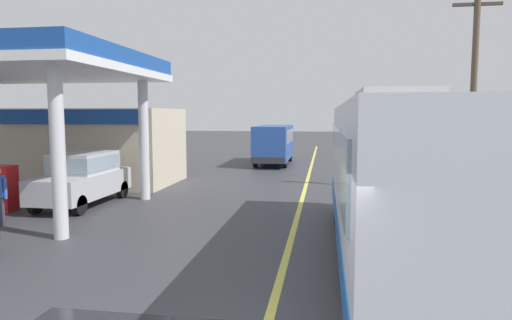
{
  "coord_description": "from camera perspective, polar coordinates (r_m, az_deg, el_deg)",
  "views": [
    {
      "loc": [
        0.81,
        -5.02,
        3.13
      ],
      "look_at": [
        -1.5,
        10.0,
        1.6
      ],
      "focal_mm": 31.57,
      "sensor_mm": 36.0,
      "label": 1
    }
  ],
  "objects": [
    {
      "name": "ground",
      "position": [
        25.23,
        6.84,
        -1.41
      ],
      "size": [
        120.0,
        120.0,
        0.0
      ],
      "primitive_type": "plane",
      "color": "#38383D"
    },
    {
      "name": "lane_divider_stripe",
      "position": [
        20.28,
        6.36,
        -3.15
      ],
      "size": [
        0.16,
        50.0,
        0.01
      ],
      "primitive_type": "cube",
      "color": "#D8CC4C",
      "rests_on": "ground"
    },
    {
      "name": "coach_bus_main",
      "position": [
        9.76,
        17.72,
        -2.84
      ],
      "size": [
        2.6,
        11.04,
        3.69
      ],
      "color": "silver",
      "rests_on": "ground"
    },
    {
      "name": "gas_station_roadside",
      "position": [
        20.03,
        -22.2,
        3.89
      ],
      "size": [
        9.1,
        11.95,
        5.1
      ],
      "color": "#194799",
      "rests_on": "ground"
    },
    {
      "name": "car_at_pump",
      "position": [
        16.76,
        -21.06,
        -1.89
      ],
      "size": [
        1.7,
        4.2,
        1.82
      ],
      "color": "#B2B2B7",
      "rests_on": "ground"
    },
    {
      "name": "minibus_opposing_lane",
      "position": [
        28.51,
        2.3,
        2.42
      ],
      "size": [
        2.04,
        6.13,
        2.44
      ],
      "color": "#264C9E",
      "rests_on": "ground"
    },
    {
      "name": "utility_pole_roadside",
      "position": [
        19.63,
        25.84,
        8.16
      ],
      "size": [
        1.8,
        0.24,
        7.94
      ],
      "color": "brown",
      "rests_on": "ground"
    }
  ]
}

